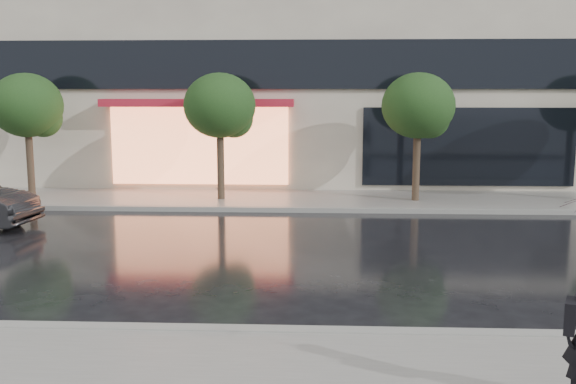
{
  "coord_description": "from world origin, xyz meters",
  "views": [
    {
      "loc": [
        -0.03,
        -9.57,
        3.42
      ],
      "look_at": [
        -0.61,
        3.29,
        1.4
      ],
      "focal_mm": 40.0,
      "sensor_mm": 36.0,
      "label": 1
    }
  ],
  "objects": [
    {
      "name": "ground",
      "position": [
        0.0,
        0.0,
        0.0
      ],
      "size": [
        120.0,
        120.0,
        0.0
      ],
      "primitive_type": "plane",
      "color": "black",
      "rests_on": "ground"
    },
    {
      "name": "sidewalk_far",
      "position": [
        0.0,
        10.25,
        0.06
      ],
      "size": [
        60.0,
        3.5,
        0.12
      ],
      "primitive_type": "cube",
      "color": "slate",
      "rests_on": "ground"
    },
    {
      "name": "curb_near",
      "position": [
        0.0,
        -1.0,
        0.07
      ],
      "size": [
        60.0,
        0.25,
        0.14
      ],
      "primitive_type": "cube",
      "color": "gray",
      "rests_on": "ground"
    },
    {
      "name": "curb_far",
      "position": [
        0.0,
        8.5,
        0.07
      ],
      "size": [
        60.0,
        0.25,
        0.14
      ],
      "primitive_type": "cube",
      "color": "gray",
      "rests_on": "ground"
    },
    {
      "name": "tree_far_west",
      "position": [
        -8.94,
        10.03,
        2.92
      ],
      "size": [
        2.2,
        2.2,
        3.99
      ],
      "color": "#33261C",
      "rests_on": "ground"
    },
    {
      "name": "tree_mid_west",
      "position": [
        -2.94,
        10.03,
        2.92
      ],
      "size": [
        2.2,
        2.2,
        3.99
      ],
      "color": "#33261C",
      "rests_on": "ground"
    },
    {
      "name": "tree_mid_east",
      "position": [
        3.06,
        10.03,
        2.92
      ],
      "size": [
        2.2,
        2.2,
        3.99
      ],
      "color": "#33261C",
      "rests_on": "ground"
    }
  ]
}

